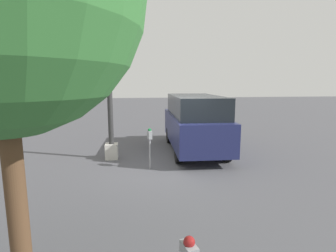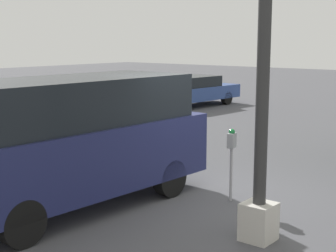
{
  "view_description": "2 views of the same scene",
  "coord_description": "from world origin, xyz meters",
  "px_view_note": "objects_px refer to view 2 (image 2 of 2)",
  "views": [
    {
      "loc": [
        -8.03,
        1.12,
        2.7
      ],
      "look_at": [
        -0.2,
        0.04,
        1.39
      ],
      "focal_mm": 28.0,
      "sensor_mm": 36.0,
      "label": 1
    },
    {
      "loc": [
        7.52,
        5.3,
        2.85
      ],
      "look_at": [
        0.35,
        -0.53,
        1.29
      ],
      "focal_mm": 55.0,
      "sensor_mm": 36.0,
      "label": 2
    }
  ],
  "objects_px": {
    "parked_van": "(74,139)",
    "car_distant": "(191,90)",
    "parking_meter_near": "(232,148)",
    "lamp_post": "(262,113)"
  },
  "relations": [
    {
      "from": "parked_van",
      "to": "car_distant",
      "type": "relative_size",
      "value": 1.08
    },
    {
      "from": "lamp_post",
      "to": "parked_van",
      "type": "relative_size",
      "value": 1.04
    },
    {
      "from": "parking_meter_near",
      "to": "lamp_post",
      "type": "distance_m",
      "value": 2.03
    },
    {
      "from": "parked_van",
      "to": "car_distant",
      "type": "height_order",
      "value": "parked_van"
    },
    {
      "from": "parked_van",
      "to": "car_distant",
      "type": "xyz_separation_m",
      "value": [
        -12.11,
        -6.53,
        -0.49
      ]
    },
    {
      "from": "lamp_post",
      "to": "car_distant",
      "type": "relative_size",
      "value": 1.13
    },
    {
      "from": "lamp_post",
      "to": "car_distant",
      "type": "xyz_separation_m",
      "value": [
        -11.45,
        -9.71,
        -1.15
      ]
    },
    {
      "from": "parking_meter_near",
      "to": "car_distant",
      "type": "xyz_separation_m",
      "value": [
        -10.16,
        -8.43,
        -0.26
      ]
    },
    {
      "from": "parked_van",
      "to": "car_distant",
      "type": "distance_m",
      "value": 13.76
    },
    {
      "from": "parking_meter_near",
      "to": "parked_van",
      "type": "distance_m",
      "value": 2.73
    }
  ]
}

